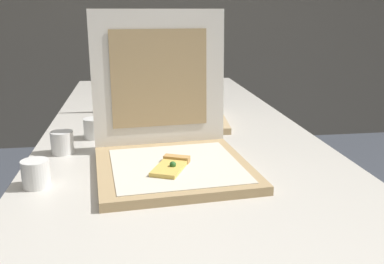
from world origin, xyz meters
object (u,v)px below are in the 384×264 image
object	(u,v)px
cup_white_mid	(94,128)
pizza_box_middle	(173,104)
cup_white_near_left	(36,174)
table	(178,148)
cup_white_near_center	(62,143)
pizza_box_front	(170,146)

from	to	relation	value
cup_white_mid	pizza_box_middle	bearing A→B (deg)	38.12
pizza_box_middle	cup_white_near_left	world-z (taller)	pizza_box_middle
table	cup_white_near_center	size ratio (longest dim) A/B	36.74
pizza_box_middle	cup_white_near_center	xyz separation A→B (m)	(-0.35, -0.36, -0.03)
cup_white_mid	cup_white_near_left	world-z (taller)	same
pizza_box_front	cup_white_near_left	xyz separation A→B (m)	(-0.32, -0.09, -0.02)
pizza_box_middle	cup_white_near_left	xyz separation A→B (m)	(-0.38, -0.60, -0.03)
pizza_box_front	cup_white_near_left	world-z (taller)	pizza_box_front
cup_white_mid	cup_white_near_center	bearing A→B (deg)	-118.51
pizza_box_front	cup_white_near_center	world-z (taller)	pizza_box_front
cup_white_mid	cup_white_near_center	distance (m)	0.16
pizza_box_front	cup_white_near_left	bearing A→B (deg)	-170.16
pizza_box_front	pizza_box_middle	xyz separation A→B (m)	(0.06, 0.51, 0.00)
pizza_box_middle	cup_white_near_left	bearing A→B (deg)	-117.70
table	cup_white_mid	size ratio (longest dim) A/B	36.74
table	pizza_box_middle	world-z (taller)	pizza_box_middle
pizza_box_middle	cup_white_mid	xyz separation A→B (m)	(-0.28, -0.22, -0.03)
pizza_box_front	cup_white_mid	distance (m)	0.37
cup_white_near_left	cup_white_mid	bearing A→B (deg)	74.95
pizza_box_middle	cup_white_near_center	size ratio (longest dim) A/B	6.36
table	cup_white_mid	bearing A→B (deg)	178.82
pizza_box_front	cup_white_near_left	distance (m)	0.33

